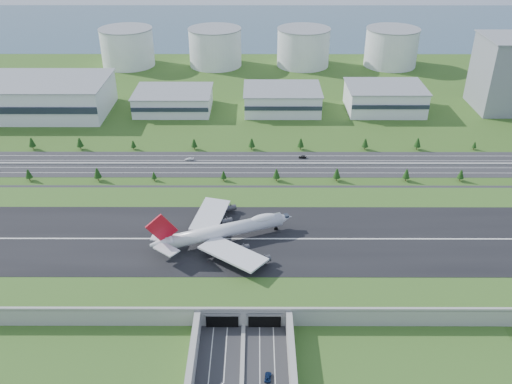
{
  "coord_description": "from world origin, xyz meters",
  "views": [
    {
      "loc": [
        5.36,
        -212.81,
        155.75
      ],
      "look_at": [
        4.89,
        35.0,
        13.91
      ],
      "focal_mm": 38.0,
      "sensor_mm": 36.0,
      "label": 1
    }
  ],
  "objects_px": {
    "boeing_747": "(224,231)",
    "car_7": "(189,159)",
    "office_tower": "(509,74)",
    "car_5": "(303,157)",
    "fuel_tank_a": "(127,47)",
    "car_2": "(268,377)"
  },
  "relations": [
    {
      "from": "boeing_747",
      "to": "car_7",
      "type": "distance_m",
      "value": 106.99
    },
    {
      "from": "office_tower",
      "to": "car_5",
      "type": "relative_size",
      "value": 10.99
    },
    {
      "from": "office_tower",
      "to": "car_5",
      "type": "distance_m",
      "value": 190.5
    },
    {
      "from": "boeing_747",
      "to": "fuel_tank_a",
      "type": "bearing_deg",
      "value": 88.24
    },
    {
      "from": "office_tower",
      "to": "car_5",
      "type": "height_order",
      "value": "office_tower"
    },
    {
      "from": "fuel_tank_a",
      "to": "car_5",
      "type": "xyz_separation_m",
      "value": [
        155.01,
        -206.44,
        -16.56
      ]
    },
    {
      "from": "office_tower",
      "to": "car_7",
      "type": "xyz_separation_m",
      "value": [
        -238.39,
        -94.63,
        -26.54
      ]
    },
    {
      "from": "car_2",
      "to": "fuel_tank_a",
      "type": "bearing_deg",
      "value": -65.11
    },
    {
      "from": "fuel_tank_a",
      "to": "car_7",
      "type": "bearing_deg",
      "value": -68.73
    },
    {
      "from": "car_5",
      "to": "fuel_tank_a",
      "type": "bearing_deg",
      "value": -140.47
    },
    {
      "from": "office_tower",
      "to": "boeing_747",
      "type": "bearing_deg",
      "value": -136.85
    },
    {
      "from": "fuel_tank_a",
      "to": "office_tower",
      "type": "bearing_deg",
      "value": -19.77
    },
    {
      "from": "boeing_747",
      "to": "car_5",
      "type": "xyz_separation_m",
      "value": [
        45.13,
        105.53,
        -13.26
      ]
    },
    {
      "from": "car_5",
      "to": "office_tower",
      "type": "bearing_deg",
      "value": 121.62
    },
    {
      "from": "boeing_747",
      "to": "car_7",
      "type": "height_order",
      "value": "boeing_747"
    },
    {
      "from": "fuel_tank_a",
      "to": "car_5",
      "type": "bearing_deg",
      "value": -53.1
    },
    {
      "from": "boeing_747",
      "to": "car_7",
      "type": "bearing_deg",
      "value": 84.28
    },
    {
      "from": "office_tower",
      "to": "car_7",
      "type": "height_order",
      "value": "office_tower"
    },
    {
      "from": "office_tower",
      "to": "fuel_tank_a",
      "type": "relative_size",
      "value": 1.1
    },
    {
      "from": "boeing_747",
      "to": "car_5",
      "type": "relative_size",
      "value": 13.46
    },
    {
      "from": "fuel_tank_a",
      "to": "car_2",
      "type": "bearing_deg",
      "value": -71.49
    },
    {
      "from": "fuel_tank_a",
      "to": "boeing_747",
      "type": "relative_size",
      "value": 0.74
    }
  ]
}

